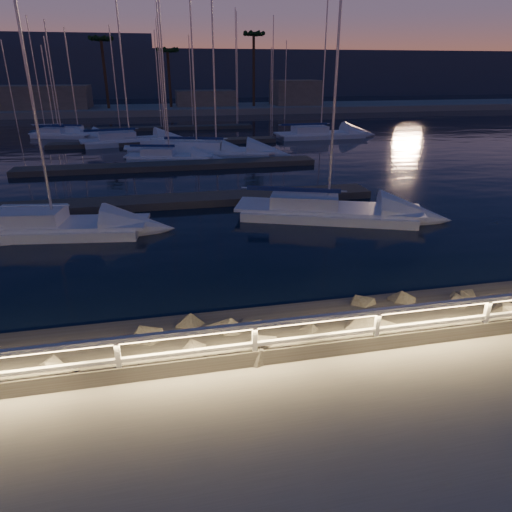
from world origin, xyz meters
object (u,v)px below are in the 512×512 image
(sailboat_c, at_px, (49,225))
(sailboat_l, at_px, (318,134))
(guard_rail, at_px, (207,339))
(sailboat_g, at_px, (194,151))
(sailboat_d, at_px, (323,209))
(sailboat_f, at_px, (167,156))
(sailboat_m, at_px, (77,133))
(sailboat_h, at_px, (213,151))
(sailboat_n, at_px, (60,134))
(sailboat_j, at_px, (165,147))
(sailboat_k, at_px, (127,140))
(sailboat_i, at_px, (57,131))

(sailboat_c, bearing_deg, sailboat_l, 58.54)
(guard_rail, bearing_deg, sailboat_g, 85.71)
(sailboat_d, relative_size, sailboat_f, 1.29)
(sailboat_g, height_order, sailboat_m, sailboat_g)
(guard_rail, xyz_separation_m, sailboat_l, (16.33, 39.21, -0.91))
(sailboat_h, height_order, sailboat_n, sailboat_h)
(sailboat_h, bearing_deg, sailboat_l, 51.40)
(sailboat_h, relative_size, sailboat_j, 1.32)
(guard_rail, relative_size, sailboat_k, 2.79)
(sailboat_l, height_order, sailboat_m, sailboat_l)
(sailboat_h, xyz_separation_m, sailboat_m, (-13.08, 14.90, -0.06))
(sailboat_n, bearing_deg, sailboat_f, -34.86)
(sailboat_d, relative_size, sailboat_i, 1.50)
(sailboat_n, bearing_deg, sailboat_d, -40.10)
(sailboat_d, bearing_deg, sailboat_c, -159.84)
(sailboat_f, relative_size, sailboat_g, 0.84)
(sailboat_d, xyz_separation_m, sailboat_i, (-18.76, 35.74, -0.05))
(guard_rail, bearing_deg, sailboat_j, 90.19)
(sailboat_h, distance_m, sailboat_k, 10.99)
(sailboat_d, height_order, sailboat_f, sailboat_d)
(sailboat_c, relative_size, sailboat_d, 0.90)
(sailboat_c, xyz_separation_m, sailboat_f, (5.74, 16.68, -0.02))
(sailboat_f, bearing_deg, sailboat_n, 137.96)
(sailboat_c, xyz_separation_m, sailboat_k, (2.20, 26.37, 0.04))
(sailboat_j, height_order, sailboat_m, sailboat_j)
(sailboat_c, distance_m, sailboat_l, 34.86)
(sailboat_g, bearing_deg, sailboat_m, 145.64)
(sailboat_d, distance_m, sailboat_l, 28.66)
(sailboat_c, distance_m, sailboat_h, 20.69)
(guard_rail, distance_m, sailboat_g, 30.85)
(sailboat_d, xyz_separation_m, sailboat_l, (9.25, 27.12, 0.03))
(sailboat_f, xyz_separation_m, sailboat_l, (16.36, 10.29, 0.06))
(sailboat_h, bearing_deg, sailboat_g, -170.77)
(sailboat_f, relative_size, sailboat_j, 0.94)
(sailboat_g, bearing_deg, guard_rail, -76.67)
(sailboat_h, bearing_deg, sailboat_f, -141.00)
(sailboat_j, distance_m, sailboat_m, 14.91)
(sailboat_k, xyz_separation_m, sailboat_n, (-7.34, 6.57, -0.07))
(sailboat_h, bearing_deg, sailboat_n, 151.82)
(sailboat_l, bearing_deg, sailboat_g, -150.61)
(sailboat_g, xyz_separation_m, sailboat_k, (-5.87, 7.87, 0.03))
(sailboat_c, bearing_deg, sailboat_n, 106.75)
(guard_rail, relative_size, sailboat_i, 4.33)
(sailboat_f, height_order, sailboat_h, sailboat_h)
(sailboat_d, height_order, sailboat_i, sailboat_d)
(sailboat_h, bearing_deg, sailboat_k, 149.25)
(guard_rail, relative_size, sailboat_n, 3.82)
(sailboat_j, relative_size, sailboat_k, 0.80)
(sailboat_h, height_order, sailboat_j, sailboat_h)
(sailboat_g, bearing_deg, sailboat_j, 147.68)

